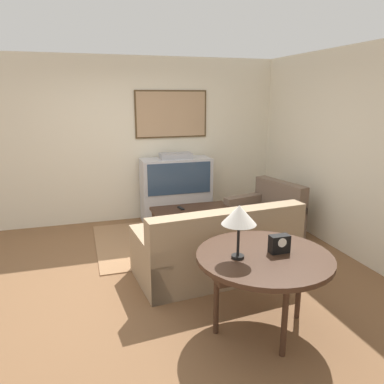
# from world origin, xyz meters

# --- Properties ---
(ground_plane) EXTENTS (12.00, 12.00, 0.00)m
(ground_plane) POSITION_xyz_m (0.00, 0.00, 0.00)
(ground_plane) COLOR brown
(wall_back) EXTENTS (12.00, 0.10, 2.70)m
(wall_back) POSITION_xyz_m (0.01, 2.13, 1.36)
(wall_back) COLOR beige
(wall_back) RESTS_ON ground_plane
(wall_right) EXTENTS (0.06, 12.00, 2.70)m
(wall_right) POSITION_xyz_m (2.63, 0.00, 1.35)
(wall_right) COLOR beige
(wall_right) RESTS_ON ground_plane
(area_rug) EXTENTS (2.56, 1.78, 0.01)m
(area_rug) POSITION_xyz_m (0.66, 0.94, 0.01)
(area_rug) COLOR #99704C
(area_rug) RESTS_ON ground_plane
(tv) EXTENTS (1.16, 0.47, 1.16)m
(tv) POSITION_xyz_m (0.78, 1.81, 0.55)
(tv) COLOR #B7B7BC
(tv) RESTS_ON ground_plane
(couch) EXTENTS (1.92, 1.09, 0.88)m
(couch) POSITION_xyz_m (0.72, -0.30, 0.31)
(couch) COLOR #9E8466
(couch) RESTS_ON ground_plane
(armchair) EXTENTS (1.01, 1.12, 0.82)m
(armchair) POSITION_xyz_m (1.87, 0.67, 0.28)
(armchair) COLOR brown
(armchair) RESTS_ON ground_plane
(coffee_table) EXTENTS (1.17, 0.62, 0.45)m
(coffee_table) POSITION_xyz_m (0.79, 0.91, 0.41)
(coffee_table) COLOR #3D2619
(coffee_table) RESTS_ON ground_plane
(console_table) EXTENTS (1.19, 1.19, 0.73)m
(console_table) POSITION_xyz_m (0.73, -1.43, 0.67)
(console_table) COLOR #3D2619
(console_table) RESTS_ON ground_plane
(table_lamp) EXTENTS (0.29, 0.29, 0.47)m
(table_lamp) POSITION_xyz_m (0.48, -1.42, 1.11)
(table_lamp) COLOR black
(table_lamp) RESTS_ON console_table
(mantel_clock) EXTENTS (0.18, 0.10, 0.16)m
(mantel_clock) POSITION_xyz_m (0.88, -1.42, 0.81)
(mantel_clock) COLOR black
(mantel_clock) RESTS_ON console_table
(remote) EXTENTS (0.07, 0.17, 0.02)m
(remote) POSITION_xyz_m (0.63, 0.99, 0.46)
(remote) COLOR black
(remote) RESTS_ON coffee_table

